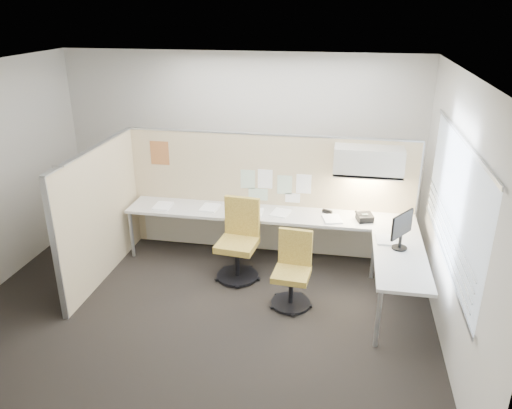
% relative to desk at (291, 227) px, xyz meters
% --- Properties ---
extents(floor, '(5.50, 4.50, 0.01)m').
position_rel_desk_xyz_m(floor, '(-0.93, -1.13, -0.61)').
color(floor, black).
rests_on(floor, ground).
extents(ceiling, '(5.50, 4.50, 0.01)m').
position_rel_desk_xyz_m(ceiling, '(-0.93, -1.13, 2.20)').
color(ceiling, white).
rests_on(ceiling, wall_back).
extents(wall_back, '(5.50, 0.02, 2.80)m').
position_rel_desk_xyz_m(wall_back, '(-0.93, 1.12, 0.80)').
color(wall_back, beige).
rests_on(wall_back, ground).
extents(wall_front, '(5.50, 0.02, 2.80)m').
position_rel_desk_xyz_m(wall_front, '(-0.93, -3.38, 0.80)').
color(wall_front, beige).
rests_on(wall_front, ground).
extents(wall_right, '(0.02, 4.50, 2.80)m').
position_rel_desk_xyz_m(wall_right, '(1.82, -1.13, 0.80)').
color(wall_right, beige).
rests_on(wall_right, ground).
extents(window_pane, '(0.01, 2.80, 1.30)m').
position_rel_desk_xyz_m(window_pane, '(1.79, -1.13, 0.95)').
color(window_pane, '#9BA9B4').
rests_on(window_pane, wall_right).
extents(partition_back, '(4.10, 0.06, 1.75)m').
position_rel_desk_xyz_m(partition_back, '(-0.38, 0.47, 0.27)').
color(partition_back, beige).
rests_on(partition_back, floor).
extents(partition_left, '(0.06, 2.20, 1.75)m').
position_rel_desk_xyz_m(partition_left, '(-2.43, -0.63, 0.27)').
color(partition_left, beige).
rests_on(partition_left, floor).
extents(desk, '(4.00, 2.07, 0.73)m').
position_rel_desk_xyz_m(desk, '(0.00, 0.00, 0.00)').
color(desk, beige).
rests_on(desk, floor).
extents(overhead_bin, '(0.90, 0.36, 0.38)m').
position_rel_desk_xyz_m(overhead_bin, '(0.97, 0.26, 0.91)').
color(overhead_bin, beige).
rests_on(overhead_bin, partition_back).
extents(task_light_strip, '(0.60, 0.06, 0.02)m').
position_rel_desk_xyz_m(task_light_strip, '(0.97, 0.26, 0.70)').
color(task_light_strip, '#FFEABF').
rests_on(task_light_strip, overhead_bin).
extents(pinned_papers, '(1.01, 0.00, 0.47)m').
position_rel_desk_xyz_m(pinned_papers, '(-0.30, 0.44, 0.43)').
color(pinned_papers, '#8CBF8C').
rests_on(pinned_papers, partition_back).
extents(poster, '(0.28, 0.00, 0.35)m').
position_rel_desk_xyz_m(poster, '(-1.98, 0.44, 0.82)').
color(poster, orange).
rests_on(poster, partition_back).
extents(chair_left, '(0.56, 0.57, 1.06)m').
position_rel_desk_xyz_m(chair_left, '(-0.64, -0.37, -0.11)').
color(chair_left, black).
rests_on(chair_left, floor).
extents(chair_right, '(0.48, 0.49, 0.91)m').
position_rel_desk_xyz_m(chair_right, '(0.13, -0.90, -0.17)').
color(chair_right, black).
rests_on(chair_right, floor).
extents(monitor, '(0.27, 0.37, 0.46)m').
position_rel_desk_xyz_m(monitor, '(1.37, -0.65, 0.39)').
color(monitor, black).
rests_on(monitor, desk).
extents(phone, '(0.26, 0.25, 0.12)m').
position_rel_desk_xyz_m(phone, '(0.97, 0.10, 0.18)').
color(phone, black).
rests_on(phone, desk).
extents(stapler, '(0.14, 0.09, 0.05)m').
position_rel_desk_xyz_m(stapler, '(0.47, 0.27, 0.15)').
color(stapler, black).
rests_on(stapler, desk).
extents(tape_dispenser, '(0.10, 0.06, 0.06)m').
position_rel_desk_xyz_m(tape_dispenser, '(0.99, 0.26, 0.16)').
color(tape_dispenser, black).
rests_on(tape_dispenser, desk).
extents(coat_hook, '(0.18, 0.44, 1.33)m').
position_rel_desk_xyz_m(coat_hook, '(-2.51, -1.41, 0.82)').
color(coat_hook, silver).
rests_on(coat_hook, partition_left).
extents(paper_stack_0, '(0.24, 0.30, 0.03)m').
position_rel_desk_xyz_m(paper_stack_0, '(-1.85, 0.08, 0.14)').
color(paper_stack_0, white).
rests_on(paper_stack_0, desk).
extents(paper_stack_1, '(0.25, 0.31, 0.02)m').
position_rel_desk_xyz_m(paper_stack_1, '(-1.18, 0.15, 0.14)').
color(paper_stack_1, white).
rests_on(paper_stack_1, desk).
extents(paper_stack_2, '(0.24, 0.30, 0.04)m').
position_rel_desk_xyz_m(paper_stack_2, '(-0.52, 0.04, 0.15)').
color(paper_stack_2, white).
rests_on(paper_stack_2, desk).
extents(paper_stack_3, '(0.29, 0.34, 0.02)m').
position_rel_desk_xyz_m(paper_stack_3, '(-0.16, 0.15, 0.14)').
color(paper_stack_3, white).
rests_on(paper_stack_3, desk).
extents(paper_stack_4, '(0.30, 0.35, 0.02)m').
position_rel_desk_xyz_m(paper_stack_4, '(0.55, 0.06, 0.14)').
color(paper_stack_4, white).
rests_on(paper_stack_4, desk).
extents(paper_stack_5, '(0.25, 0.31, 0.02)m').
position_rel_desk_xyz_m(paper_stack_5, '(1.22, -0.45, 0.14)').
color(paper_stack_5, white).
rests_on(paper_stack_5, desk).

